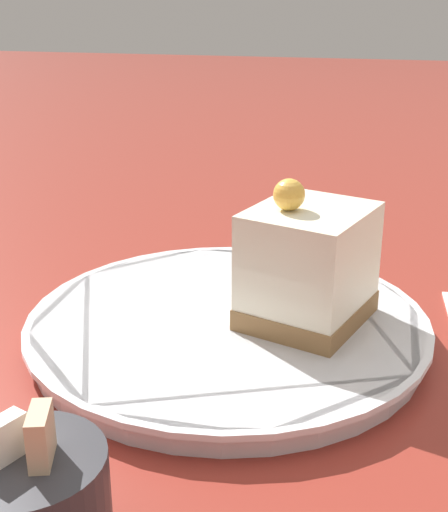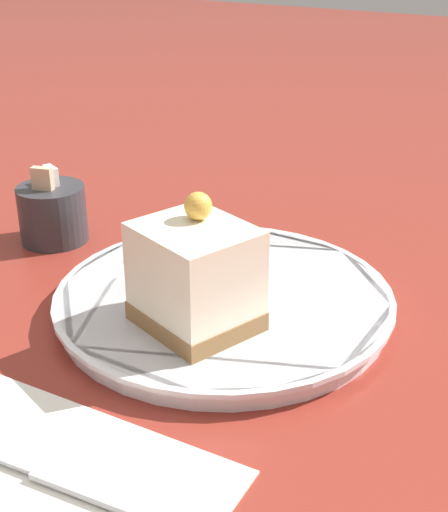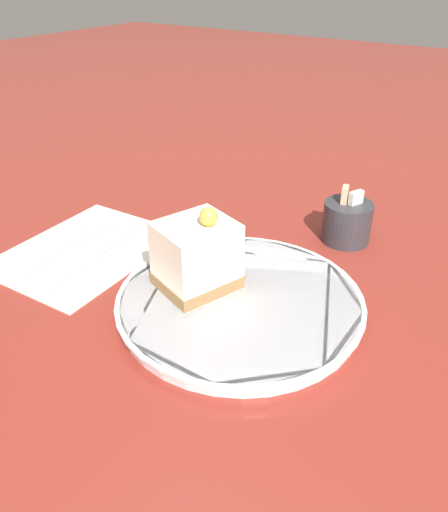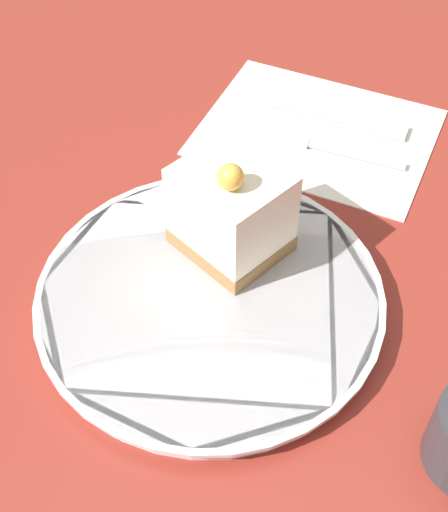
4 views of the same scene
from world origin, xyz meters
name	(u,v)px [view 2 (image 2 of 4)]	position (x,y,z in m)	size (l,w,h in m)	color
ground_plane	(160,321)	(0.00, 0.00, 0.00)	(4.00, 4.00, 0.00)	maroon
plate	(224,300)	(0.04, -0.04, 0.01)	(0.27, 0.27, 0.02)	white
cake_slice	(195,276)	(-0.01, -0.04, 0.06)	(0.09, 0.10, 0.10)	olive
napkin	(7,501)	(-0.20, -0.04, 0.00)	(0.19, 0.23, 0.00)	white
knife	(62,479)	(-0.18, -0.06, 0.01)	(0.03, 0.19, 0.00)	silver
sugar_bowl	(53,213)	(0.07, 0.18, 0.03)	(0.07, 0.07, 0.08)	#333338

